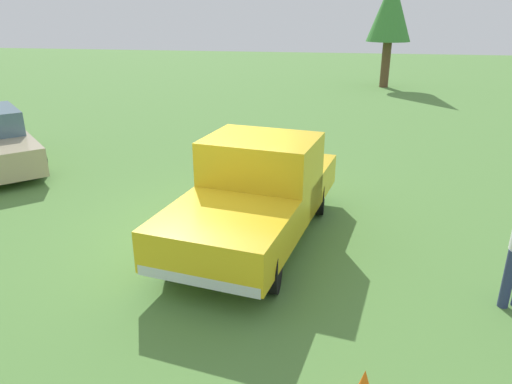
{
  "coord_description": "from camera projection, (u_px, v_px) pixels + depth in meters",
  "views": [
    {
      "loc": [
        -7.85,
        -2.1,
        3.87
      ],
      "look_at": [
        -0.25,
        -0.75,
        0.9
      ],
      "focal_mm": 33.31,
      "sensor_mm": 36.0,
      "label": 1
    }
  ],
  "objects": [
    {
      "name": "ground_plane",
      "position": [
        219.0,
        229.0,
        8.95
      ],
      "size": [
        80.0,
        80.0,
        0.0
      ],
      "primitive_type": "plane",
      "color": "#54843D"
    },
    {
      "name": "pickup_truck",
      "position": [
        258.0,
        188.0,
        8.36
      ],
      "size": [
        4.97,
        2.67,
        1.81
      ],
      "rotation": [
        0.0,
        0.0,
        2.97
      ],
      "color": "black",
      "rests_on": "ground_plane"
    },
    {
      "name": "tree_back_right",
      "position": [
        391.0,
        10.0,
        24.03
      ],
      "size": [
        2.25,
        2.25,
        5.49
      ],
      "color": "brown",
      "rests_on": "ground_plane"
    }
  ]
}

